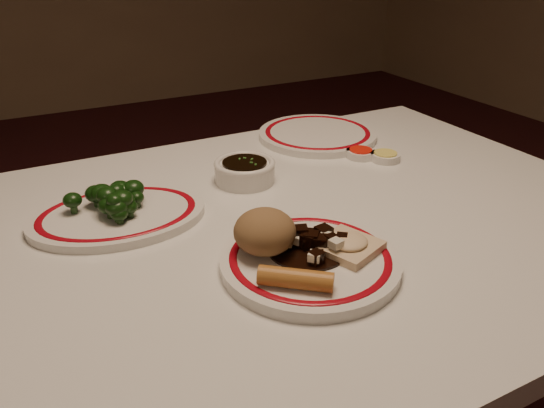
{
  "coord_description": "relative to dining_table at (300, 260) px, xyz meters",
  "views": [
    {
      "loc": [
        -0.42,
        -0.7,
        1.18
      ],
      "look_at": [
        -0.07,
        -0.02,
        0.8
      ],
      "focal_mm": 35.0,
      "sensor_mm": 36.0,
      "label": 1
    }
  ],
  "objects": [
    {
      "name": "sweet_sour_dish",
      "position": [
        0.25,
        0.18,
        0.1
      ],
      "size": [
        0.06,
        0.06,
        0.02
      ],
      "color": "silver",
      "rests_on": "dining_table"
    },
    {
      "name": "far_plate",
      "position": [
        0.24,
        0.33,
        0.1
      ],
      "size": [
        0.34,
        0.34,
        0.02
      ],
      "color": "silver",
      "rests_on": "dining_table"
    },
    {
      "name": "dining_table",
      "position": [
        0.0,
        0.0,
        0.0
      ],
      "size": [
        1.2,
        0.9,
        0.75
      ],
      "color": "silver",
      "rests_on": "ground"
    },
    {
      "name": "broccoli_pile",
      "position": [
        -0.29,
        0.14,
        0.13
      ],
      "size": [
        0.14,
        0.11,
        0.05
      ],
      "color": "#23471C",
      "rests_on": "broccoli_plate"
    },
    {
      "name": "rice_mound",
      "position": [
        -0.12,
        -0.1,
        0.14
      ],
      "size": [
        0.09,
        0.09,
        0.07
      ],
      "primitive_type": "ellipsoid",
      "color": "brown",
      "rests_on": "main_plate"
    },
    {
      "name": "spring_roll",
      "position": [
        -0.13,
        -0.2,
        0.12
      ],
      "size": [
        0.1,
        0.08,
        0.03
      ],
      "primitive_type": "cylinder",
      "rotation": [
        1.57,
        0.0,
        0.89
      ],
      "color": "#B2702B",
      "rests_on": "main_plate"
    },
    {
      "name": "main_plate",
      "position": [
        -0.07,
        -0.14,
        0.1
      ],
      "size": [
        0.32,
        0.32,
        0.02
      ],
      "color": "silver",
      "rests_on": "dining_table"
    },
    {
      "name": "stirfry_heap",
      "position": [
        -0.06,
        -0.13,
        0.12
      ],
      "size": [
        0.12,
        0.12,
        0.03
      ],
      "color": "black",
      "rests_on": "main_plate"
    },
    {
      "name": "mustard_dish",
      "position": [
        0.29,
        0.14,
        0.1
      ],
      "size": [
        0.06,
        0.06,
        0.02
      ],
      "color": "silver",
      "rests_on": "dining_table"
    },
    {
      "name": "broccoli_plate",
      "position": [
        -0.29,
        0.13,
        0.1
      ],
      "size": [
        0.32,
        0.29,
        0.02
      ],
      "color": "silver",
      "rests_on": "dining_table"
    },
    {
      "name": "fried_wonton",
      "position": [
        -0.01,
        -0.16,
        0.12
      ],
      "size": [
        0.11,
        0.11,
        0.02
      ],
      "color": "beige",
      "rests_on": "main_plate"
    },
    {
      "name": "soy_bowl",
      "position": [
        -0.03,
        0.18,
        0.11
      ],
      "size": [
        0.12,
        0.12,
        0.04
      ],
      "color": "silver",
      "rests_on": "dining_table"
    }
  ]
}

